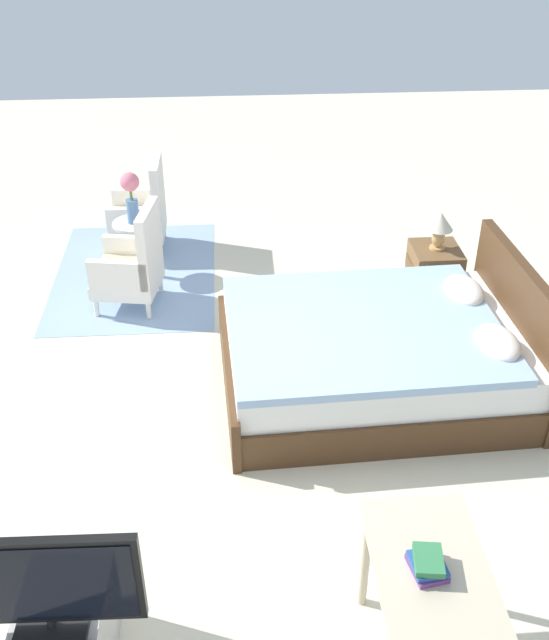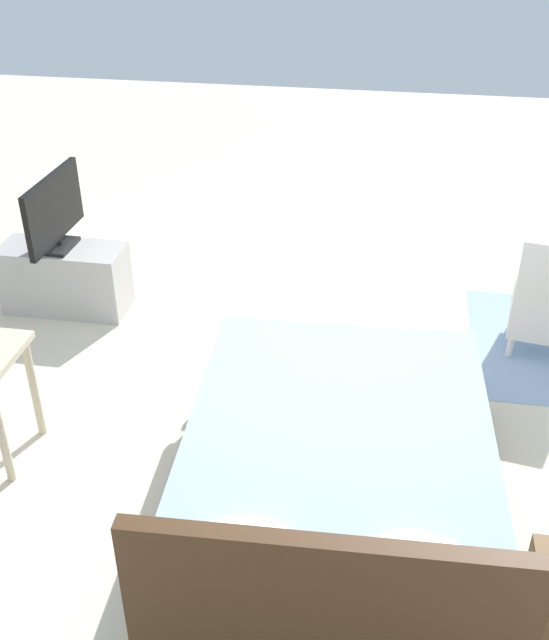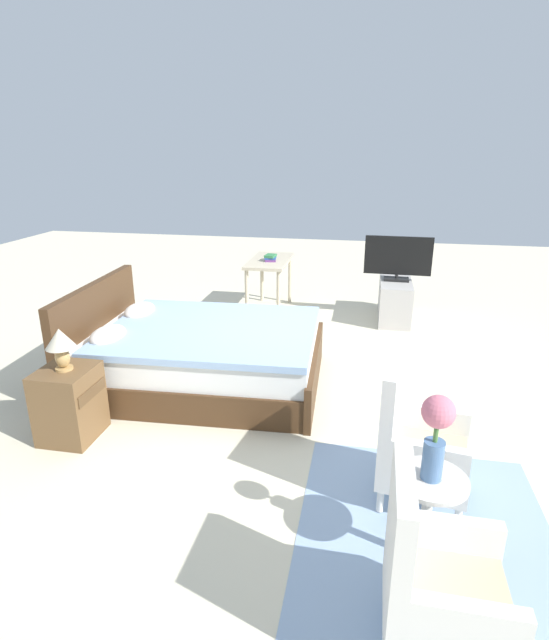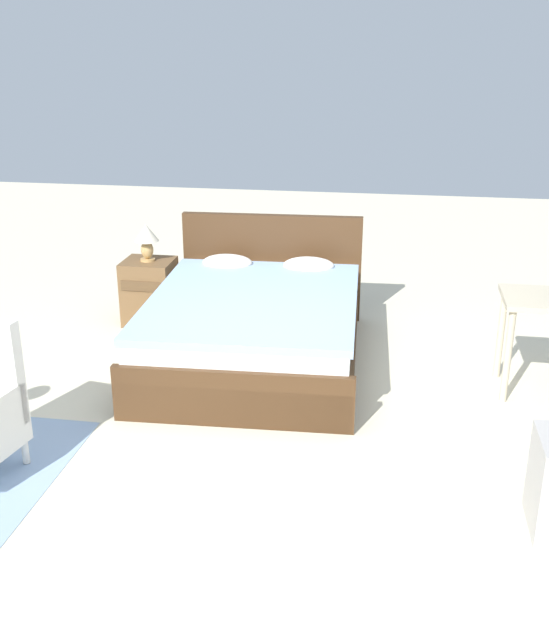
# 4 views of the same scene
# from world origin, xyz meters

# --- Properties ---
(ground_plane) EXTENTS (16.00, 16.00, 0.00)m
(ground_plane) POSITION_xyz_m (0.00, 0.00, 0.00)
(ground_plane) COLOR beige
(floor_rug) EXTENTS (2.10, 1.50, 0.01)m
(floor_rug) POSITION_xyz_m (-2.09, -1.01, 0.00)
(floor_rug) COLOR #8EA8C6
(floor_rug) RESTS_ON ground_plane
(bed) EXTENTS (1.71, 2.26, 0.96)m
(bed) POSITION_xyz_m (-0.19, 0.97, 0.30)
(bed) COLOR #472D19
(bed) RESTS_ON ground_plane
(armchair_by_window_left) EXTENTS (0.55, 0.55, 0.92)m
(armchair_by_window_left) POSITION_xyz_m (-2.63, -0.95, 0.38)
(armchair_by_window_left) COLOR white
(armchair_by_window_left) RESTS_ON floor_rug
(armchair_by_window_right) EXTENTS (0.62, 0.62, 0.92)m
(armchair_by_window_right) POSITION_xyz_m (-1.54, -0.95, 0.38)
(armchair_by_window_right) COLOR white
(armchair_by_window_right) RESTS_ON floor_rug
(side_table) EXTENTS (0.40, 0.40, 0.54)m
(side_table) POSITION_xyz_m (-2.09, -0.97, 0.34)
(side_table) COLOR beige
(side_table) RESTS_ON ground_plane
(flower_vase) EXTENTS (0.17, 0.17, 0.48)m
(flower_vase) POSITION_xyz_m (-2.09, -0.97, 0.83)
(flower_vase) COLOR #4C709E
(flower_vase) RESTS_ON side_table
(nightstand) EXTENTS (0.44, 0.41, 0.58)m
(nightstand) POSITION_xyz_m (-1.30, 1.64, 0.29)
(nightstand) COLOR brown
(nightstand) RESTS_ON ground_plane
(table_lamp) EXTENTS (0.22, 0.22, 0.33)m
(table_lamp) POSITION_xyz_m (-1.30, 1.65, 0.80)
(table_lamp) COLOR tan
(table_lamp) RESTS_ON nightstand
(tv_flatscreen) EXTENTS (0.21, 0.85, 0.57)m
(tv_flatscreen) POSITION_xyz_m (2.13, -0.96, 0.83)
(tv_flatscreen) COLOR black
(tv_flatscreen) RESTS_ON tv_stand
(vanity_desk) EXTENTS (1.04, 0.52, 0.73)m
(vanity_desk) POSITION_xyz_m (2.16, 0.74, 0.62)
(vanity_desk) COLOR beige
(vanity_desk) RESTS_ON ground_plane
(book_stack) EXTENTS (0.20, 0.17, 0.08)m
(book_stack) POSITION_xyz_m (2.08, 0.71, 0.77)
(book_stack) COLOR #66387A
(book_stack) RESTS_ON vanity_desk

